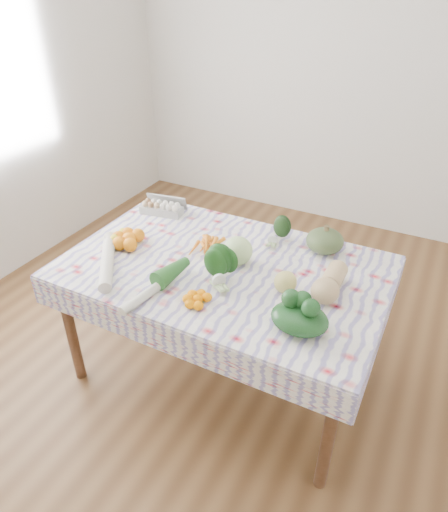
{
  "coord_description": "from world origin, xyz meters",
  "views": [
    {
      "loc": [
        0.91,
        -1.76,
        2.08
      ],
      "look_at": [
        0.0,
        0.0,
        0.82
      ],
      "focal_mm": 32.0,
      "sensor_mm": 36.0,
      "label": 1
    }
  ],
  "objects_px": {
    "butternut_squash": "(330,281)",
    "grapefruit": "(285,282)",
    "kabocha_squash": "(325,241)",
    "egg_carton": "(161,209)",
    "dining_table": "(224,278)",
    "cabbage": "(238,251)"
  },
  "relations": [
    {
      "from": "egg_carton",
      "to": "kabocha_squash",
      "type": "bearing_deg",
      "value": -6.68
    },
    {
      "from": "egg_carton",
      "to": "kabocha_squash",
      "type": "xyz_separation_m",
      "value": [
        1.04,
        0.03,
        0.03
      ]
    },
    {
      "from": "kabocha_squash",
      "to": "butternut_squash",
      "type": "height_order",
      "value": "kabocha_squash"
    },
    {
      "from": "cabbage",
      "to": "dining_table",
      "type": "bearing_deg",
      "value": -135.75
    },
    {
      "from": "egg_carton",
      "to": "kabocha_squash",
      "type": "distance_m",
      "value": 1.04
    },
    {
      "from": "kabocha_squash",
      "to": "grapefruit",
      "type": "distance_m",
      "value": 0.45
    },
    {
      "from": "butternut_squash",
      "to": "grapefruit",
      "type": "relative_size",
      "value": 2.59
    },
    {
      "from": "butternut_squash",
      "to": "grapefruit",
      "type": "bearing_deg",
      "value": -154.01
    },
    {
      "from": "cabbage",
      "to": "grapefruit",
      "type": "relative_size",
      "value": 1.39
    },
    {
      "from": "dining_table",
      "to": "cabbage",
      "type": "xyz_separation_m",
      "value": [
        0.05,
        0.05,
        0.16
      ]
    },
    {
      "from": "kabocha_squash",
      "to": "cabbage",
      "type": "xyz_separation_m",
      "value": [
        -0.37,
        -0.32,
        0.01
      ]
    },
    {
      "from": "dining_table",
      "to": "butternut_squash",
      "type": "distance_m",
      "value": 0.57
    },
    {
      "from": "kabocha_squash",
      "to": "grapefruit",
      "type": "relative_size",
      "value": 1.85
    },
    {
      "from": "butternut_squash",
      "to": "dining_table",
      "type": "bearing_deg",
      "value": -177.12
    },
    {
      "from": "kabocha_squash",
      "to": "grapefruit",
      "type": "height_order",
      "value": "kabocha_squash"
    },
    {
      "from": "dining_table",
      "to": "cabbage",
      "type": "relative_size",
      "value": 10.49
    },
    {
      "from": "grapefruit",
      "to": "egg_carton",
      "type": "bearing_deg",
      "value": 157.3
    },
    {
      "from": "kabocha_squash",
      "to": "cabbage",
      "type": "height_order",
      "value": "cabbage"
    },
    {
      "from": "egg_carton",
      "to": "dining_table",
      "type": "bearing_deg",
      "value": -37.44
    },
    {
      "from": "cabbage",
      "to": "butternut_squash",
      "type": "xyz_separation_m",
      "value": [
        0.5,
        -0.03,
        -0.01
      ]
    },
    {
      "from": "egg_carton",
      "to": "kabocha_squash",
      "type": "height_order",
      "value": "kabocha_squash"
    },
    {
      "from": "egg_carton",
      "to": "grapefruit",
      "type": "height_order",
      "value": "grapefruit"
    }
  ]
}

